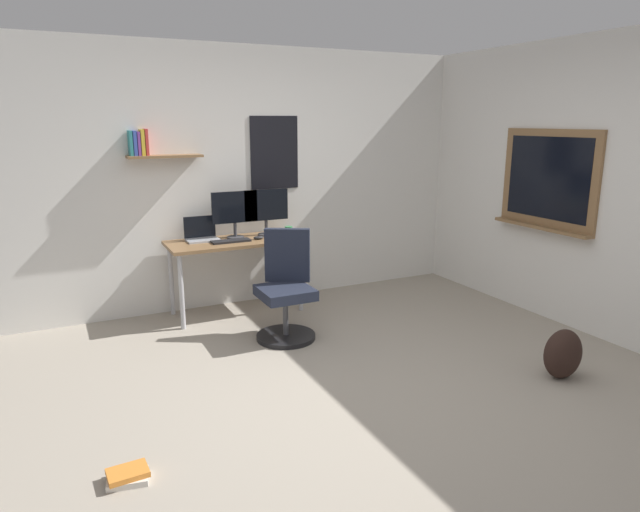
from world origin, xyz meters
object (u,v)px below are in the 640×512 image
(book_stack_on_floor, at_px, (128,476))
(laptop, at_px, (202,235))
(backpack, at_px, (563,354))
(office_chair, at_px, (286,292))
(coffee_mug, at_px, (289,231))
(monitor_secondary, at_px, (266,209))
(computer_mouse, at_px, (259,238))
(keyboard, at_px, (231,241))
(desk, at_px, (236,249))
(monitor_primary, at_px, (235,211))

(book_stack_on_floor, bearing_deg, laptop, 66.54)
(backpack, height_order, book_stack_on_floor, backpack)
(office_chair, xyz_separation_m, laptop, (-0.49, 0.95, 0.39))
(laptop, xyz_separation_m, coffee_mug, (0.85, -0.16, -0.01))
(book_stack_on_floor, bearing_deg, monitor_secondary, 54.55)
(office_chair, distance_m, laptop, 1.13)
(office_chair, relative_size, computer_mouse, 9.13)
(keyboard, xyz_separation_m, computer_mouse, (0.28, 0.00, 0.01))
(desk, height_order, book_stack_on_floor, desk)
(office_chair, bearing_deg, laptop, 117.26)
(desk, distance_m, monitor_secondary, 0.51)
(office_chair, xyz_separation_m, book_stack_on_floor, (-1.57, -1.54, -0.38))
(office_chair, bearing_deg, monitor_primary, 100.08)
(desk, relative_size, coffee_mug, 14.26)
(keyboard, relative_size, backpack, 0.97)
(computer_mouse, height_order, book_stack_on_floor, computer_mouse)
(computer_mouse, distance_m, book_stack_on_floor, 2.87)
(office_chair, bearing_deg, computer_mouse, 88.30)
(keyboard, bearing_deg, office_chair, -70.69)
(computer_mouse, relative_size, backpack, 0.27)
(office_chair, bearing_deg, keyboard, 109.31)
(laptop, height_order, coffee_mug, laptop)
(laptop, bearing_deg, desk, -25.18)
(office_chair, relative_size, coffee_mug, 10.33)
(book_stack_on_floor, bearing_deg, office_chair, 44.48)
(office_chair, height_order, book_stack_on_floor, office_chair)
(monitor_secondary, bearing_deg, book_stack_on_floor, -125.45)
(monitor_primary, distance_m, book_stack_on_floor, 2.98)
(monitor_secondary, xyz_separation_m, coffee_mug, (0.20, -0.11, -0.22))
(monitor_primary, relative_size, backpack, 1.22)
(monitor_primary, relative_size, book_stack_on_floor, 1.98)
(computer_mouse, bearing_deg, backpack, -58.05)
(office_chair, xyz_separation_m, keyboard, (-0.26, 0.74, 0.34))
(laptop, xyz_separation_m, keyboard, (0.23, -0.21, -0.04))
(desk, xyz_separation_m, coffee_mug, (0.56, -0.02, 0.13))
(coffee_mug, bearing_deg, office_chair, -114.79)
(monitor_secondary, height_order, keyboard, monitor_secondary)
(office_chair, height_order, computer_mouse, office_chair)
(computer_mouse, bearing_deg, office_chair, -91.70)
(monitor_primary, distance_m, coffee_mug, 0.58)
(monitor_primary, bearing_deg, keyboard, -121.36)
(monitor_primary, distance_m, computer_mouse, 0.35)
(laptop, height_order, book_stack_on_floor, laptop)
(backpack, bearing_deg, book_stack_on_floor, 177.52)
(desk, xyz_separation_m, monitor_secondary, (0.36, 0.09, 0.36))
(office_chair, distance_m, book_stack_on_floor, 2.23)
(monitor_primary, bearing_deg, office_chair, -79.92)
(desk, distance_m, office_chair, 0.87)
(keyboard, bearing_deg, backpack, -53.50)
(laptop, xyz_separation_m, monitor_primary, (0.33, -0.05, 0.22))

